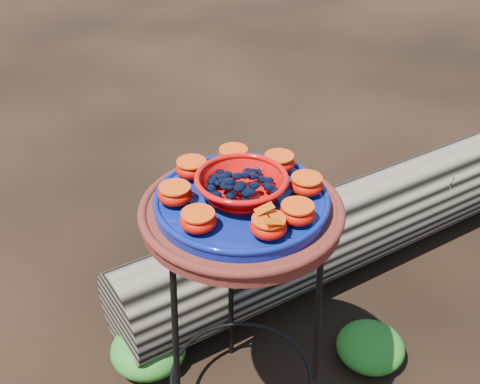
{
  "coord_description": "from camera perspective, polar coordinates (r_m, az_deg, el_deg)",
  "views": [
    {
      "loc": [
        -0.17,
        -1.13,
        1.54
      ],
      "look_at": [
        -0.0,
        0.0,
        0.78
      ],
      "focal_mm": 45.0,
      "sensor_mm": 36.0,
      "label": 1
    }
  ],
  "objects": [
    {
      "name": "foliage_right",
      "position": [
        2.04,
        12.27,
        -14.06
      ],
      "size": [
        0.22,
        0.22,
        0.11
      ],
      "primitive_type": "ellipsoid",
      "color": "#1A681A",
      "rests_on": "ground"
    },
    {
      "name": "orange_half_2",
      "position": [
        1.39,
        6.31,
        0.66
      ],
      "size": [
        0.08,
        0.08,
        0.04
      ],
      "primitive_type": "ellipsoid",
      "color": "#AC0000",
      "rests_on": "cobalt_plate"
    },
    {
      "name": "orange_half_6",
      "position": [
        1.36,
        -6.17,
        -0.24
      ],
      "size": [
        0.08,
        0.08,
        0.04
      ],
      "primitive_type": "ellipsoid",
      "color": "#AC0000",
      "rests_on": "cobalt_plate"
    },
    {
      "name": "red_bowl",
      "position": [
        1.37,
        0.14,
        0.44
      ],
      "size": [
        0.2,
        0.2,
        0.06
      ],
      "primitive_type": null,
      "color": "#C40806",
      "rests_on": "cobalt_plate"
    },
    {
      "name": "orange_half_3",
      "position": [
        1.47,
        3.72,
        2.78
      ],
      "size": [
        0.08,
        0.08,
        0.04
      ],
      "primitive_type": "ellipsoid",
      "color": "#AC0000",
      "rests_on": "cobalt_plate"
    },
    {
      "name": "butterfly",
      "position": [
        1.24,
        2.75,
        -2.23
      ],
      "size": [
        0.1,
        0.07,
        0.02
      ],
      "primitive_type": null,
      "rotation": [
        0.0,
        0.0,
        0.21
      ],
      "color": "#B94401",
      "rests_on": "orange_half_0"
    },
    {
      "name": "orange_half_0",
      "position": [
        1.26,
        2.72,
        -3.31
      ],
      "size": [
        0.08,
        0.08,
        0.04
      ],
      "primitive_type": "ellipsoid",
      "color": "#AC0000",
      "rests_on": "cobalt_plate"
    },
    {
      "name": "orange_half_5",
      "position": [
        1.45,
        -4.6,
        2.22
      ],
      "size": [
        0.08,
        0.08,
        0.04
      ],
      "primitive_type": "ellipsoid",
      "color": "#AC0000",
      "rests_on": "cobalt_plate"
    },
    {
      "name": "plant_stand",
      "position": [
        1.65,
        0.12,
        -12.53
      ],
      "size": [
        0.44,
        0.44,
        0.7
      ],
      "primitive_type": null,
      "color": "black",
      "rests_on": "ground"
    },
    {
      "name": "orange_half_4",
      "position": [
        1.5,
        -0.62,
        3.38
      ],
      "size": [
        0.08,
        0.08,
        0.04
      ],
      "primitive_type": "ellipsoid",
      "color": "#AC0000",
      "rests_on": "cobalt_plate"
    },
    {
      "name": "driftwood_log",
      "position": [
        2.29,
        8.67,
        -3.83
      ],
      "size": [
        1.76,
        1.1,
        0.32
      ],
      "primitive_type": null,
      "rotation": [
        0.0,
        0.0,
        0.41
      ],
      "color": "black",
      "rests_on": "ground"
    },
    {
      "name": "foliage_back",
      "position": [
        2.28,
        -3.23,
        -6.07
      ],
      "size": [
        0.35,
        0.35,
        0.17
      ],
      "primitive_type": "ellipsoid",
      "color": "#1A681A",
      "rests_on": "ground"
    },
    {
      "name": "orange_half_1",
      "position": [
        1.3,
        5.44,
        -2.02
      ],
      "size": [
        0.08,
        0.08,
        0.04
      ],
      "primitive_type": "ellipsoid",
      "color": "#AC0000",
      "rests_on": "cobalt_plate"
    },
    {
      "name": "terracotta_saucer",
      "position": [
        1.41,
        0.14,
        -2.07
      ],
      "size": [
        0.47,
        0.47,
        0.04
      ],
      "primitive_type": "cylinder",
      "color": "#3E150C",
      "rests_on": "plant_stand"
    },
    {
      "name": "orange_half_7",
      "position": [
        1.27,
        -3.99,
        -2.75
      ],
      "size": [
        0.08,
        0.08,
        0.04
      ],
      "primitive_type": "ellipsoid",
      "color": "#AC0000",
      "rests_on": "cobalt_plate"
    },
    {
      "name": "glass_gems",
      "position": [
        1.34,
        0.15,
        1.92
      ],
      "size": [
        0.16,
        0.16,
        0.03
      ],
      "primitive_type": null,
      "color": "black",
      "rests_on": "red_bowl"
    },
    {
      "name": "foliage_left",
      "position": [
        2.01,
        -8.7,
        -14.45
      ],
      "size": [
        0.24,
        0.24,
        0.12
      ],
      "primitive_type": "ellipsoid",
      "color": "#1A681A",
      "rests_on": "ground"
    },
    {
      "name": "cobalt_plate",
      "position": [
        1.39,
        0.14,
        -0.99
      ],
      "size": [
        0.4,
        0.4,
        0.03
      ],
      "primitive_type": "cylinder",
      "color": "navy",
      "rests_on": "terracotta_saucer"
    }
  ]
}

